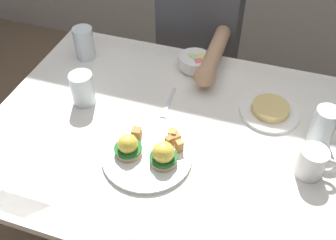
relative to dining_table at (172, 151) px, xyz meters
The scene contains 10 objects.
dining_table is the anchor object (origin of this frame).
eggs_benedict_plate 0.19m from the dining_table, 103.63° to the right, with size 0.27×0.27×0.09m.
fruit_bowl 0.36m from the dining_table, 93.00° to the left, with size 0.12×0.12×0.06m.
coffee_mug 0.46m from the dining_table, ahead, with size 0.11×0.08×0.09m.
fork 0.16m from the dining_table, 114.68° to the left, with size 0.03×0.16×0.00m.
water_glass_near 0.55m from the dining_table, 148.04° to the left, with size 0.08×0.08×0.13m.
water_glass_far 0.48m from the dining_table, 11.24° to the left, with size 0.07×0.07×0.14m.
water_glass_extra 0.37m from the dining_table, behind, with size 0.08×0.08×0.12m.
side_plate 0.36m from the dining_table, 31.35° to the left, with size 0.20×0.20×0.04m.
diner_person 0.61m from the dining_table, 96.69° to the left, with size 0.34×0.54×1.14m.
Camera 1 is at (0.25, -0.82, 1.63)m, focal length 41.17 mm.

